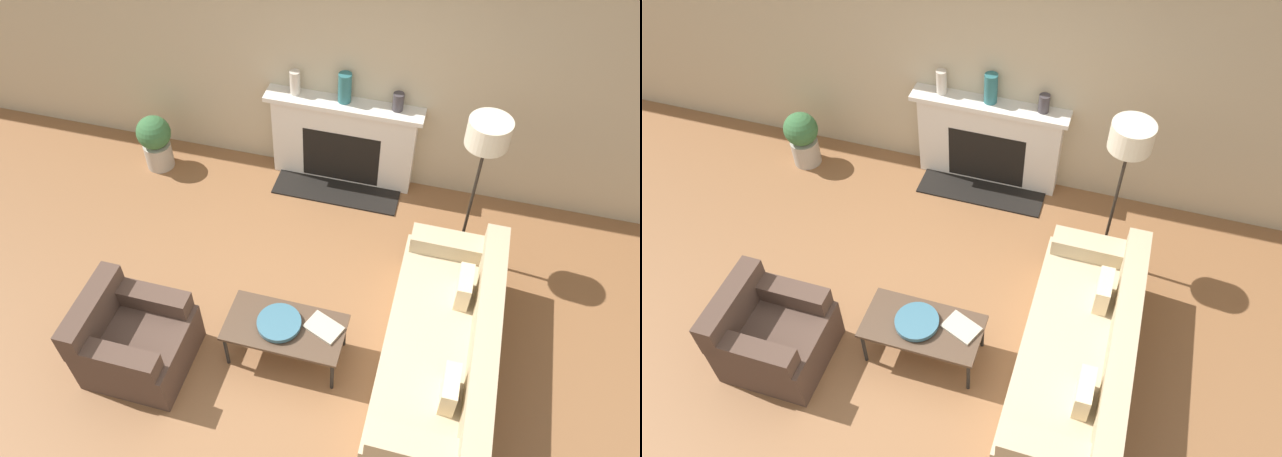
{
  "view_description": "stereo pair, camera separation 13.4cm",
  "coord_description": "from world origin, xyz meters",
  "views": [
    {
      "loc": [
        1.01,
        -2.79,
        4.92
      ],
      "look_at": [
        -0.04,
        1.11,
        0.45
      ],
      "focal_mm": 35.0,
      "sensor_mm": 36.0,
      "label": 1
    },
    {
      "loc": [
        1.14,
        -2.75,
        4.92
      ],
      "look_at": [
        -0.04,
        1.11,
        0.45
      ],
      "focal_mm": 35.0,
      "sensor_mm": 36.0,
      "label": 2
    }
  ],
  "objects": [
    {
      "name": "book",
      "position": [
        0.29,
        0.03,
        0.45
      ],
      "size": [
        0.36,
        0.31,
        0.02
      ],
      "rotation": [
        0.0,
        0.0,
        -0.4
      ],
      "color": "#B2A893",
      "rests_on": "coffee_table"
    },
    {
      "name": "couch",
      "position": [
        1.29,
        0.15,
        0.31
      ],
      "size": [
        0.89,
        2.21,
        0.81
      ],
      "rotation": [
        0.0,
        0.0,
        -1.57
      ],
      "color": "tan",
      "rests_on": "ground_plane"
    },
    {
      "name": "coffee_table",
      "position": [
        -0.04,
        -0.04,
        0.4
      ],
      "size": [
        1.03,
        0.52,
        0.44
      ],
      "color": "#4C3828",
      "rests_on": "ground_plane"
    },
    {
      "name": "bowl",
      "position": [
        -0.09,
        -0.04,
        0.47
      ],
      "size": [
        0.38,
        0.38,
        0.06
      ],
      "color": "#38667A",
      "rests_on": "coffee_table"
    },
    {
      "name": "ground_plane",
      "position": [
        0.0,
        0.0,
        0.0
      ],
      "size": [
        18.0,
        18.0,
        0.0
      ],
      "primitive_type": "plane",
      "color": "brown"
    },
    {
      "name": "mantel_vase_left",
      "position": [
        -0.64,
        2.36,
        1.18
      ],
      "size": [
        0.11,
        0.11,
        0.26
      ],
      "color": "beige",
      "rests_on": "fireplace"
    },
    {
      "name": "armchair_near",
      "position": [
        -1.28,
        -0.44,
        0.31
      ],
      "size": [
        0.84,
        0.8,
        0.8
      ],
      "rotation": [
        0.0,
        0.0,
        1.57
      ],
      "color": "#4C382D",
      "rests_on": "ground_plane"
    },
    {
      "name": "floor_lamp",
      "position": [
        1.31,
        1.51,
        1.41
      ],
      "size": [
        0.37,
        0.37,
        1.73
      ],
      "color": "black",
      "rests_on": "ground_plane"
    },
    {
      "name": "fireplace",
      "position": [
        -0.11,
        2.34,
        0.51
      ],
      "size": [
        1.68,
        0.59,
        1.05
      ],
      "color": "silver",
      "rests_on": "ground_plane"
    },
    {
      "name": "potted_plant",
      "position": [
        -2.2,
        2.0,
        0.37
      ],
      "size": [
        0.38,
        0.38,
        0.67
      ],
      "color": "#B2A899",
      "rests_on": "ground_plane"
    },
    {
      "name": "mantel_vase_center_left",
      "position": [
        -0.11,
        2.36,
        1.21
      ],
      "size": [
        0.14,
        0.14,
        0.32
      ],
      "color": "#28666B",
      "rests_on": "fireplace"
    },
    {
      "name": "mantel_vase_center_right",
      "position": [
        0.44,
        2.36,
        1.15
      ],
      "size": [
        0.11,
        0.11,
        0.19
      ],
      "color": "#3D383D",
      "rests_on": "fireplace"
    },
    {
      "name": "wall_back",
      "position": [
        0.0,
        2.49,
        1.45
      ],
      "size": [
        18.0,
        0.06,
        2.9
      ],
      "color": "#BCAD8E",
      "rests_on": "ground_plane"
    }
  ]
}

